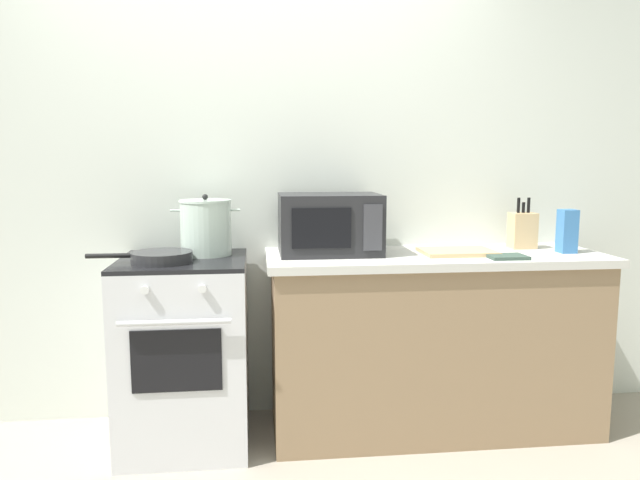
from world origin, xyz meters
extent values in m
cube|color=silver|center=(0.30, 0.97, 1.25)|extent=(4.40, 0.10, 2.50)
cube|color=#8C7051|center=(0.90, 0.62, 0.44)|extent=(1.64, 0.56, 0.88)
cube|color=beige|center=(0.90, 0.62, 0.90)|extent=(1.70, 0.60, 0.04)
cube|color=silver|center=(-0.35, 0.60, 0.45)|extent=(0.60, 0.60, 0.90)
cube|color=black|center=(-0.35, 0.60, 0.91)|extent=(0.60, 0.60, 0.02)
cube|color=black|center=(-0.35, 0.30, 0.52)|extent=(0.39, 0.01, 0.28)
cylinder|color=silver|center=(-0.35, 0.27, 0.70)|extent=(0.48, 0.02, 0.02)
cylinder|color=silver|center=(-0.47, 0.29, 0.84)|extent=(0.04, 0.02, 0.04)
cylinder|color=silver|center=(-0.23, 0.29, 0.84)|extent=(0.04, 0.02, 0.04)
cylinder|color=silver|center=(-0.24, 0.70, 1.05)|extent=(0.25, 0.25, 0.26)
cylinder|color=silver|center=(-0.24, 0.70, 1.19)|extent=(0.26, 0.26, 0.01)
sphere|color=black|center=(-0.24, 0.70, 1.21)|extent=(0.03, 0.03, 0.03)
cylinder|color=silver|center=(-0.39, 0.70, 1.14)|extent=(0.05, 0.01, 0.01)
cylinder|color=silver|center=(-0.10, 0.70, 1.14)|extent=(0.05, 0.01, 0.01)
cylinder|color=#28282B|center=(-0.43, 0.51, 0.95)|extent=(0.28, 0.28, 0.05)
cylinder|color=black|center=(-0.67, 0.51, 0.96)|extent=(0.20, 0.02, 0.02)
cube|color=#232326|center=(0.37, 0.68, 1.07)|extent=(0.50, 0.36, 0.30)
cube|color=black|center=(0.31, 0.50, 1.07)|extent=(0.28, 0.01, 0.19)
cube|color=#38383D|center=(0.55, 0.50, 1.07)|extent=(0.09, 0.01, 0.22)
cube|color=tan|center=(1.01, 0.60, 0.93)|extent=(0.36, 0.26, 0.02)
cube|color=tan|center=(1.41, 0.74, 1.02)|extent=(0.13, 0.10, 0.19)
cylinder|color=black|center=(1.38, 0.74, 1.15)|extent=(0.02, 0.02, 0.08)
cylinder|color=black|center=(1.41, 0.74, 1.14)|extent=(0.02, 0.02, 0.06)
cylinder|color=black|center=(1.44, 0.74, 1.15)|extent=(0.02, 0.02, 0.08)
cube|color=teal|center=(1.57, 0.57, 1.03)|extent=(0.08, 0.08, 0.22)
cube|color=#384C42|center=(1.20, 0.44, 0.93)|extent=(0.18, 0.14, 0.02)
camera|label=1|loc=(0.00, -2.20, 1.39)|focal=32.69mm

